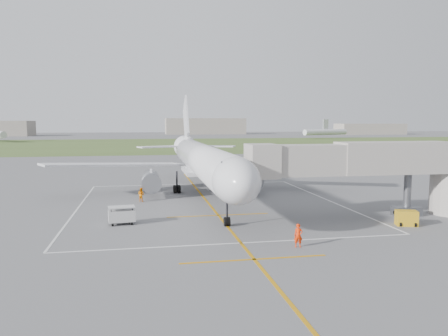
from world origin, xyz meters
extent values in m
plane|color=#555557|center=(0.00, 0.00, 0.00)|extent=(700.00, 700.00, 0.00)
cube|color=#445927|center=(0.00, 130.00, 0.01)|extent=(700.00, 120.00, 0.02)
cube|color=#BE7F0B|center=(0.00, -5.00, 0.01)|extent=(0.25, 60.00, 0.01)
cube|color=#BE7F0B|center=(0.00, -24.00, 0.01)|extent=(10.00, 0.25, 0.01)
cube|color=#BE7F0B|center=(0.00, -10.00, 0.01)|extent=(10.00, 0.25, 0.01)
cube|color=silver|center=(0.00, 12.00, 0.01)|extent=(28.00, 0.20, 0.01)
cube|color=silver|center=(0.00, -20.00, 0.01)|extent=(28.00, 0.20, 0.01)
cube|color=silver|center=(-14.00, -4.00, 0.01)|extent=(0.20, 32.00, 0.01)
cube|color=silver|center=(14.00, -4.00, 0.01)|extent=(0.20, 32.00, 0.01)
cylinder|color=silver|center=(0.00, 0.00, 4.50)|extent=(3.80, 36.00, 3.80)
ellipsoid|color=silver|center=(0.00, -18.00, 4.50)|extent=(3.80, 7.22, 3.80)
cube|color=black|center=(0.00, -18.90, 5.55)|extent=(2.40, 1.60, 0.99)
cone|color=silver|center=(0.00, 20.50, 4.90)|extent=(3.80, 6.00, 3.80)
cube|color=silver|center=(10.50, 6.00, 3.65)|extent=(17.93, 11.24, 1.23)
cube|color=silver|center=(-10.50, 6.00, 3.65)|extent=(17.93, 11.24, 1.23)
cube|color=silver|center=(0.00, 3.00, 2.95)|extent=(4.20, 8.00, 0.50)
cube|color=silver|center=(0.00, 21.20, 9.20)|extent=(0.30, 7.89, 8.65)
cube|color=silver|center=(0.00, 19.00, 6.20)|extent=(0.35, 5.00, 1.20)
cube|color=silver|center=(4.20, 20.20, 5.10)|extent=(7.85, 5.03, 0.20)
cube|color=silver|center=(-4.20, 20.20, 5.10)|extent=(7.85, 5.03, 0.20)
cylinder|color=slate|center=(6.20, 2.50, 1.90)|extent=(2.30, 4.20, 2.30)
cube|color=silver|center=(6.20, 2.20, 2.70)|extent=(0.25, 2.40, 1.20)
cylinder|color=slate|center=(-6.20, 2.50, 1.90)|extent=(2.30, 4.20, 2.30)
cube|color=silver|center=(-6.20, 2.20, 2.70)|extent=(0.25, 2.40, 1.20)
cylinder|color=black|center=(0.00, -14.50, 1.30)|extent=(0.18, 0.18, 2.60)
cylinder|color=black|center=(-0.11, -14.50, 0.40)|extent=(0.28, 0.80, 0.80)
cylinder|color=black|center=(0.11, -14.50, 0.40)|extent=(0.28, 0.80, 0.80)
cylinder|color=black|center=(2.90, 4.50, 1.40)|extent=(0.22, 0.22, 2.80)
cylinder|color=black|center=(2.62, 4.15, 0.48)|extent=(0.32, 0.96, 0.96)
cylinder|color=black|center=(3.18, 4.15, 0.48)|extent=(0.32, 0.96, 0.96)
cylinder|color=black|center=(2.62, 4.85, 0.48)|extent=(0.32, 0.96, 0.96)
cylinder|color=black|center=(3.18, 4.85, 0.48)|extent=(0.32, 0.96, 0.96)
cylinder|color=black|center=(-2.90, 4.50, 1.40)|extent=(0.22, 0.22, 2.80)
cylinder|color=black|center=(-3.18, 4.15, 0.48)|extent=(0.32, 0.96, 0.96)
cylinder|color=black|center=(-2.62, 4.15, 0.48)|extent=(0.32, 0.96, 0.96)
cylinder|color=black|center=(-3.18, 4.85, 0.48)|extent=(0.32, 0.96, 0.96)
cylinder|color=black|center=(-2.62, 4.85, 0.48)|extent=(0.32, 0.96, 0.96)
cube|color=gray|center=(7.74, -13.50, 5.60)|extent=(11.09, 2.90, 2.80)
cube|color=gray|center=(16.46, -13.50, 5.70)|extent=(11.09, 3.10, 3.00)
cube|color=gray|center=(3.40, -13.50, 5.60)|extent=(2.60, 3.40, 3.00)
cylinder|color=#54565B|center=(18.00, -13.50, 2.10)|extent=(0.70, 0.70, 4.20)
cube|color=#54565B|center=(18.00, -13.50, 0.45)|extent=(2.60, 1.40, 0.90)
cylinder|color=black|center=(17.00, -13.50, 0.35)|extent=(0.70, 0.30, 0.70)
cylinder|color=black|center=(19.00, -13.50, 0.35)|extent=(0.70, 0.30, 0.70)
cube|color=gold|center=(15.58, -17.18, 0.66)|extent=(2.04, 1.64, 1.33)
cylinder|color=black|center=(14.84, -17.45, 0.19)|extent=(0.29, 0.42, 0.39)
cylinder|color=black|center=(16.02, -17.83, 0.19)|extent=(0.29, 0.42, 0.39)
cube|color=#BCBCBC|center=(-9.09, -12.11, 0.78)|extent=(2.45, 1.64, 1.01)
cube|color=#BCBCBC|center=(-9.09, -12.11, 1.57)|extent=(2.45, 1.64, 0.07)
cylinder|color=black|center=(-9.94, -12.77, 0.97)|extent=(0.07, 0.07, 1.20)
cylinder|color=black|center=(-8.11, -12.56, 0.97)|extent=(0.07, 0.07, 1.20)
cylinder|color=black|center=(-10.07, -11.67, 0.97)|extent=(0.07, 0.07, 1.20)
cylinder|color=black|center=(-8.24, -11.46, 0.97)|extent=(0.07, 0.07, 1.20)
cylinder|color=black|center=(-9.86, -12.71, 0.18)|extent=(0.21, 0.39, 0.37)
cylinder|color=black|center=(-8.21, -12.52, 0.18)|extent=(0.21, 0.39, 0.37)
cylinder|color=black|center=(-9.97, -11.70, 0.18)|extent=(0.21, 0.39, 0.37)
cylinder|color=black|center=(-8.32, -11.51, 0.18)|extent=(0.21, 0.39, 0.37)
imported|color=#F13007|center=(3.87, -21.80, 0.86)|extent=(0.69, 0.52, 1.72)
imported|color=orange|center=(-7.43, -0.99, 0.81)|extent=(0.99, 0.96, 1.61)
cube|color=gray|center=(40.00, 280.00, 6.00)|extent=(60.00, 20.00, 12.00)
cube|color=gray|center=(160.00, 250.00, 4.00)|extent=(50.00, 18.00, 8.00)
cylinder|color=silver|center=(94.31, 180.40, 3.50)|extent=(30.72, 15.41, 3.20)
cube|color=silver|center=(94.31, 180.40, 8.00)|extent=(3.80, 1.83, 5.50)
camera|label=1|loc=(-7.13, -51.27, 9.05)|focal=35.00mm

